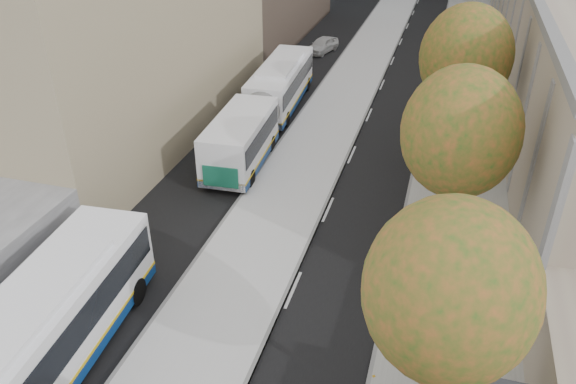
% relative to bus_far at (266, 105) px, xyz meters
% --- Properties ---
extents(bus_platform, '(4.25, 150.00, 0.15)m').
position_rel_bus_far_xyz_m(bus_platform, '(3.49, 2.86, -1.46)').
color(bus_platform, silver).
rests_on(bus_platform, ground).
extents(sidewalk, '(4.75, 150.00, 0.08)m').
position_rel_bus_far_xyz_m(sidewalk, '(11.49, 2.86, -1.49)').
color(sidewalk, gray).
rests_on(sidewalk, ground).
extents(tree_c, '(4.20, 4.20, 7.28)m').
position_rel_bus_far_xyz_m(tree_c, '(10.97, -19.14, 3.72)').
color(tree_c, black).
rests_on(tree_c, sidewalk).
extents(tree_d, '(4.40, 4.40, 7.60)m').
position_rel_bus_far_xyz_m(tree_d, '(10.97, -10.14, 3.94)').
color(tree_d, black).
rests_on(tree_d, sidewalk).
extents(tree_e, '(4.60, 4.60, 7.92)m').
position_rel_bus_far_xyz_m(tree_e, '(10.97, -1.14, 4.15)').
color(tree_e, black).
rests_on(tree_e, sidewalk).
extents(bus_far, '(3.39, 16.92, 2.80)m').
position_rel_bus_far_xyz_m(bus_far, '(0.00, 0.00, 0.00)').
color(bus_far, white).
rests_on(bus_far, ground).
extents(distant_car, '(2.49, 4.04, 1.28)m').
position_rel_bus_far_xyz_m(distant_car, '(-0.41, 16.65, -0.89)').
color(distant_car, silver).
rests_on(distant_car, ground).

